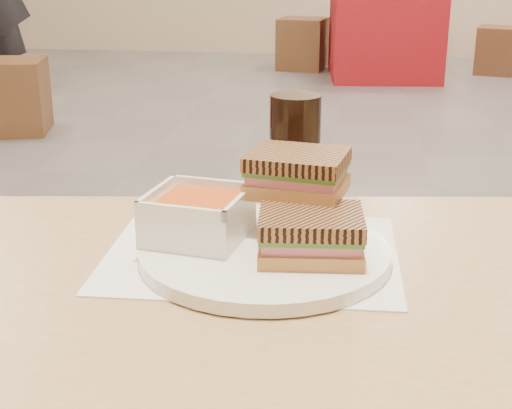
# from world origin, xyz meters

# --- Properties ---
(main_table) EXTENTS (1.28, 0.85, 0.75)m
(main_table) POSITION_xyz_m (0.16, -2.10, 0.64)
(main_table) COLOR tan
(main_table) RESTS_ON ground
(tray_liner) EXTENTS (0.36, 0.29, 0.00)m
(tray_liner) POSITION_xyz_m (0.00, -1.99, 0.75)
(tray_liner) COLOR white
(tray_liner) RESTS_ON main_table
(plate) EXTENTS (0.30, 0.30, 0.02)m
(plate) POSITION_xyz_m (0.02, -2.00, 0.76)
(plate) COLOR white
(plate) RESTS_ON tray_liner
(soup_bowl) EXTENTS (0.13, 0.13, 0.06)m
(soup_bowl) POSITION_xyz_m (-0.06, -1.99, 0.79)
(soup_bowl) COLOR white
(soup_bowl) RESTS_ON plate
(panini_lower) EXTENTS (0.13, 0.11, 0.05)m
(panini_lower) POSITION_xyz_m (0.08, -2.02, 0.79)
(panini_lower) COLOR #B68342
(panini_lower) RESTS_ON plate
(panini_upper) EXTENTS (0.13, 0.12, 0.05)m
(panini_upper) POSITION_xyz_m (0.05, -1.94, 0.84)
(panini_upper) COLOR #B68342
(panini_upper) RESTS_ON panini_lower
(cola_glass) EXTENTS (0.07, 0.07, 0.16)m
(cola_glass) POSITION_xyz_m (0.04, -1.78, 0.83)
(cola_glass) COLOR black
(cola_glass) RESTS_ON main_table
(bg_table_2) EXTENTS (0.97, 0.97, 0.79)m
(bg_table_2) POSITION_xyz_m (0.33, 3.71, 0.39)
(bg_table_2) COLOR #AC0E1C
(bg_table_2) RESTS_ON ground
(bg_chair_0r) EXTENTS (0.47, 0.47, 0.44)m
(bg_chair_0r) POSITION_xyz_m (-1.95, 1.42, 0.22)
(bg_chair_0r) COLOR brown
(bg_chair_0r) RESTS_ON ground
(bg_chair_2l) EXTENTS (0.47, 0.47, 0.46)m
(bg_chair_2l) POSITION_xyz_m (-0.39, 4.06, 0.23)
(bg_chair_2l) COLOR brown
(bg_chair_2l) RESTS_ON ground
(bg_chair_2r) EXTENTS (0.44, 0.44, 0.41)m
(bg_chair_2r) POSITION_xyz_m (1.34, 4.03, 0.20)
(bg_chair_2r) COLOR brown
(bg_chair_2r) RESTS_ON ground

